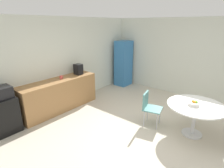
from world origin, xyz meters
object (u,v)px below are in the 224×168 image
at_px(locker_cabinet, 123,63).
at_px(coffee_maker, 78,69).
at_px(round_table, 196,110).
at_px(mug_green, 61,77).
at_px(mug_white, 80,72).
at_px(fruit_bowl, 194,103).
at_px(chair_teal, 149,105).
at_px(mini_fridge, 4,115).

height_order(locker_cabinet, coffee_maker, locker_cabinet).
bearing_deg(locker_cabinet, round_table, -119.37).
bearing_deg(mug_green, mug_white, 0.42).
height_order(round_table, mug_green, mug_green).
bearing_deg(fruit_bowl, locker_cabinet, 59.64).
bearing_deg(mug_green, chair_teal, -72.14).
height_order(locker_cabinet, mug_white, locker_cabinet).
bearing_deg(locker_cabinet, mini_fridge, 178.72).
bearing_deg(mug_green, locker_cabinet, -2.18).
distance_m(mug_white, mug_green, 0.69).
height_order(chair_teal, fruit_bowl, fruit_bowl).
xyz_separation_m(locker_cabinet, mug_green, (-2.87, 0.11, 0.06)).
relative_size(locker_cabinet, chair_teal, 2.13).
bearing_deg(coffee_maker, fruit_bowl, -84.41).
distance_m(mini_fridge, locker_cabinet, 4.52).
distance_m(round_table, mug_white, 3.44).
relative_size(locker_cabinet, coffee_maker, 5.53).
distance_m(round_table, chair_teal, 1.03).
relative_size(fruit_bowl, mug_green, 1.84).
bearing_deg(mug_green, fruit_bowl, -74.07).
bearing_deg(locker_cabinet, chair_teal, -132.37).
bearing_deg(round_table, mug_white, 95.40).
relative_size(locker_cabinet, fruit_bowl, 7.44).
bearing_deg(chair_teal, mug_green, 107.86).
relative_size(locker_cabinet, mug_white, 13.72).
bearing_deg(mug_white, mini_fridge, -179.64).
xyz_separation_m(mug_green, coffee_maker, (0.63, -0.01, 0.11)).
bearing_deg(mug_white, round_table, -84.60).
bearing_deg(locker_cabinet, mug_white, 176.99).
height_order(fruit_bowl, mug_green, mug_green).
bearing_deg(round_table, mini_fridge, 127.79).
distance_m(fruit_bowl, mug_green, 3.51).
bearing_deg(coffee_maker, locker_cabinet, -2.56).
relative_size(round_table, chair_teal, 1.47).
bearing_deg(mini_fridge, locker_cabinet, -1.28).
height_order(mini_fridge, coffee_maker, coffee_maker).
bearing_deg(fruit_bowl, mini_fridge, 127.50).
relative_size(round_table, mug_white, 9.44).
height_order(round_table, chair_teal, chair_teal).
bearing_deg(fruit_bowl, chair_teal, 100.96).
bearing_deg(mug_white, fruit_bowl, -85.47).
relative_size(chair_teal, mug_white, 6.43).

